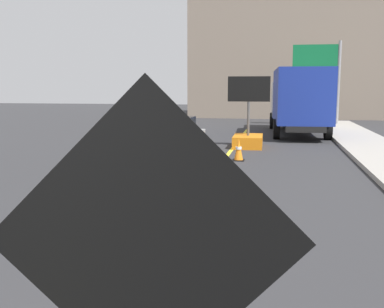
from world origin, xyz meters
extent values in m
cube|color=yellow|center=(0.00, 6.00, 0.00)|extent=(0.14, 36.00, 0.01)
cube|color=orange|center=(1.04, 1.65, 1.52)|extent=(1.54, 0.25, 1.56)
cube|color=black|center=(1.05, 1.63, 1.52)|extent=(1.62, 0.24, 1.63)
cube|color=black|center=(1.04, 1.67, 1.52)|extent=(0.28, 0.05, 0.52)
cube|color=orange|center=(0.54, 16.71, 0.23)|extent=(1.14, 1.82, 0.45)
cylinder|color=#4C4C4C|center=(0.54, 16.71, 1.10)|extent=(0.10, 0.10, 1.30)
cube|color=black|center=(0.54, 16.71, 2.23)|extent=(1.60, 0.12, 0.95)
sphere|color=yellow|center=(1.09, 16.77, 2.23)|extent=(0.09, 0.09, 0.09)
sphere|color=yellow|center=(0.79, 16.76, 2.23)|extent=(0.09, 0.09, 0.09)
sphere|color=yellow|center=(0.49, 16.75, 2.23)|extent=(0.09, 0.09, 0.09)
sphere|color=yellow|center=(0.19, 16.75, 2.23)|extent=(0.09, 0.09, 0.09)
sphere|color=yellow|center=(0.02, 16.74, 2.41)|extent=(0.09, 0.09, 0.09)
sphere|color=yellow|center=(0.02, 16.74, 2.04)|extent=(0.09, 0.09, 0.09)
cube|color=black|center=(2.60, 22.15, 0.57)|extent=(2.03, 8.01, 0.25)
cube|color=silver|center=(2.46, 25.01, 1.65)|extent=(2.44, 2.34, 1.90)
cube|color=navy|center=(2.66, 20.93, 1.91)|extent=(2.60, 5.51, 2.42)
cylinder|color=black|center=(1.35, 24.79, 0.45)|extent=(0.32, 0.91, 0.90)
cylinder|color=black|center=(3.58, 24.90, 0.45)|extent=(0.32, 0.91, 0.90)
cylinder|color=black|center=(1.60, 19.72, 0.45)|extent=(0.32, 0.91, 0.90)
cylinder|color=black|center=(3.83, 19.83, 0.45)|extent=(0.32, 0.91, 0.90)
cube|color=silver|center=(-1.76, 12.28, 0.58)|extent=(1.99, 4.52, 0.60)
cube|color=black|center=(-1.76, 12.50, 1.13)|extent=(1.69, 2.06, 0.50)
cylinder|color=black|center=(-0.92, 10.78, 0.33)|extent=(0.24, 0.67, 0.66)
cylinder|color=black|center=(-2.70, 10.83, 0.33)|extent=(0.24, 0.67, 0.66)
cylinder|color=black|center=(-0.83, 13.73, 0.33)|extent=(0.24, 0.67, 0.66)
cylinder|color=black|center=(-2.61, 13.78, 0.33)|extent=(0.24, 0.67, 0.66)
cylinder|color=gray|center=(5.10, 27.29, 2.50)|extent=(0.18, 0.18, 5.00)
cube|color=#0F6033|center=(3.71, 27.22, 4.15)|extent=(2.60, 0.19, 1.30)
cube|color=white|center=(3.70, 27.25, 4.15)|extent=(1.82, 0.10, 0.18)
cube|color=gray|center=(3.99, 36.17, 5.04)|extent=(18.25, 7.00, 10.09)
cone|color=#EA5B0C|center=(0.49, 3.29, 0.40)|extent=(0.28, 0.28, 0.73)
cylinder|color=white|center=(0.49, 3.29, 0.43)|extent=(0.19, 0.19, 0.08)
cube|color=black|center=(0.30, 6.54, 0.01)|extent=(0.36, 0.36, 0.03)
cone|color=orange|center=(0.30, 6.54, 0.39)|extent=(0.28, 0.28, 0.73)
cylinder|color=white|center=(0.30, 6.54, 0.43)|extent=(0.19, 0.19, 0.08)
cube|color=black|center=(0.44, 9.84, 0.01)|extent=(0.36, 0.36, 0.03)
cone|color=orange|center=(0.44, 9.84, 0.34)|extent=(0.28, 0.28, 0.62)
cylinder|color=white|center=(0.44, 9.84, 0.37)|extent=(0.19, 0.19, 0.08)
cube|color=black|center=(0.47, 13.40, 0.01)|extent=(0.36, 0.36, 0.03)
cone|color=orange|center=(0.47, 13.40, 0.37)|extent=(0.28, 0.28, 0.67)
cylinder|color=white|center=(0.47, 13.40, 0.40)|extent=(0.19, 0.19, 0.08)
camera|label=1|loc=(1.66, -0.37, 2.26)|focal=41.42mm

